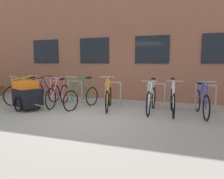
{
  "coord_description": "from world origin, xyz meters",
  "views": [
    {
      "loc": [
        2.4,
        -5.07,
        1.52
      ],
      "look_at": [
        0.13,
        1.6,
        0.61
      ],
      "focal_mm": 33.89,
      "sensor_mm": 36.0,
      "label": 1
    }
  ],
  "objects_px": {
    "bicycle_silver": "(173,101)",
    "bicycle_white": "(151,99)",
    "bicycle_blue": "(202,102)",
    "bicycle_pink": "(58,95)",
    "bike_trailer": "(27,95)",
    "bicycle_orange": "(109,97)",
    "bicycle_maroon": "(44,94)",
    "bicycle_green": "(82,97)",
    "bicycle_yellow": "(25,93)"
  },
  "relations": [
    {
      "from": "bike_trailer",
      "to": "bicycle_yellow",
      "type": "bearing_deg",
      "value": 133.61
    },
    {
      "from": "bicycle_white",
      "to": "bicycle_silver",
      "type": "height_order",
      "value": "bicycle_silver"
    },
    {
      "from": "bicycle_white",
      "to": "bicycle_green",
      "type": "height_order",
      "value": "bicycle_green"
    },
    {
      "from": "bicycle_blue",
      "to": "bike_trailer",
      "type": "height_order",
      "value": "bicycle_blue"
    },
    {
      "from": "bicycle_yellow",
      "to": "bicycle_maroon",
      "type": "bearing_deg",
      "value": 7.36
    },
    {
      "from": "bicycle_green",
      "to": "bicycle_orange",
      "type": "bearing_deg",
      "value": 7.7
    },
    {
      "from": "bicycle_orange",
      "to": "bicycle_silver",
      "type": "distance_m",
      "value": 2.01
    },
    {
      "from": "bicycle_silver",
      "to": "bicycle_pink",
      "type": "bearing_deg",
      "value": -178.38
    },
    {
      "from": "bicycle_maroon",
      "to": "bicycle_white",
      "type": "bearing_deg",
      "value": -0.34
    },
    {
      "from": "bicycle_white",
      "to": "bicycle_silver",
      "type": "bearing_deg",
      "value": -5.83
    },
    {
      "from": "bicycle_silver",
      "to": "bike_trailer",
      "type": "bearing_deg",
      "value": -167.81
    },
    {
      "from": "bicycle_green",
      "to": "bicycle_silver",
      "type": "height_order",
      "value": "bicycle_green"
    },
    {
      "from": "bike_trailer",
      "to": "bicycle_orange",
      "type": "bearing_deg",
      "value": 21.46
    },
    {
      "from": "bike_trailer",
      "to": "bicycle_silver",
      "type": "bearing_deg",
      "value": 12.19
    },
    {
      "from": "bicycle_green",
      "to": "bicycle_yellow",
      "type": "bearing_deg",
      "value": 177.28
    },
    {
      "from": "bicycle_pink",
      "to": "bicycle_yellow",
      "type": "bearing_deg",
      "value": 176.28
    },
    {
      "from": "bicycle_orange",
      "to": "bicycle_blue",
      "type": "distance_m",
      "value": 2.81
    },
    {
      "from": "bicycle_white",
      "to": "bicycle_maroon",
      "type": "xyz_separation_m",
      "value": [
        -3.94,
        0.02,
        -0.02
      ]
    },
    {
      "from": "bicycle_blue",
      "to": "bicycle_orange",
      "type": "bearing_deg",
      "value": -178.48
    },
    {
      "from": "bicycle_white",
      "to": "bicycle_orange",
      "type": "height_order",
      "value": "bicycle_orange"
    },
    {
      "from": "bicycle_green",
      "to": "bike_trailer",
      "type": "height_order",
      "value": "bicycle_green"
    },
    {
      "from": "bicycle_blue",
      "to": "bicycle_maroon",
      "type": "relative_size",
      "value": 1.04
    },
    {
      "from": "bicycle_blue",
      "to": "bicycle_green",
      "type": "bearing_deg",
      "value": -176.97
    },
    {
      "from": "bicycle_yellow",
      "to": "bicycle_white",
      "type": "bearing_deg",
      "value": 0.93
    },
    {
      "from": "bicycle_blue",
      "to": "bicycle_pink",
      "type": "relative_size",
      "value": 0.99
    },
    {
      "from": "bicycle_blue",
      "to": "bicycle_white",
      "type": "bearing_deg",
      "value": -179.82
    },
    {
      "from": "bicycle_white",
      "to": "bike_trailer",
      "type": "bearing_deg",
      "value": -164.93
    },
    {
      "from": "bicycle_yellow",
      "to": "bicycle_maroon",
      "type": "xyz_separation_m",
      "value": [
        0.77,
        0.1,
        -0.01
      ]
    },
    {
      "from": "bicycle_white",
      "to": "bicycle_pink",
      "type": "bearing_deg",
      "value": -176.91
    },
    {
      "from": "bicycle_yellow",
      "to": "bike_trailer",
      "type": "height_order",
      "value": "bicycle_yellow"
    },
    {
      "from": "bicycle_maroon",
      "to": "bike_trailer",
      "type": "height_order",
      "value": "bicycle_maroon"
    },
    {
      "from": "bicycle_blue",
      "to": "bicycle_pink",
      "type": "bearing_deg",
      "value": -177.8
    },
    {
      "from": "bike_trailer",
      "to": "bicycle_pink",
      "type": "bearing_deg",
      "value": 55.22
    },
    {
      "from": "bicycle_silver",
      "to": "bike_trailer",
      "type": "distance_m",
      "value": 4.55
    },
    {
      "from": "bicycle_white",
      "to": "bicycle_maroon",
      "type": "bearing_deg",
      "value": 179.66
    },
    {
      "from": "bicycle_green",
      "to": "bicycle_pink",
      "type": "relative_size",
      "value": 0.97
    },
    {
      "from": "bicycle_silver",
      "to": "bicycle_white",
      "type": "bearing_deg",
      "value": 174.17
    },
    {
      "from": "bicycle_yellow",
      "to": "bicycle_green",
      "type": "bearing_deg",
      "value": -2.72
    },
    {
      "from": "bicycle_yellow",
      "to": "bicycle_blue",
      "type": "height_order",
      "value": "bicycle_yellow"
    },
    {
      "from": "bicycle_white",
      "to": "bicycle_silver",
      "type": "distance_m",
      "value": 0.64
    },
    {
      "from": "bicycle_yellow",
      "to": "bike_trailer",
      "type": "bearing_deg",
      "value": -46.39
    },
    {
      "from": "bicycle_silver",
      "to": "bicycle_blue",
      "type": "bearing_deg",
      "value": 4.97
    },
    {
      "from": "bicycle_yellow",
      "to": "bicycle_pink",
      "type": "relative_size",
      "value": 0.99
    },
    {
      "from": "bicycle_white",
      "to": "bicycle_yellow",
      "type": "distance_m",
      "value": 4.71
    },
    {
      "from": "bicycle_orange",
      "to": "bicycle_white",
      "type": "bearing_deg",
      "value": 2.91
    },
    {
      "from": "bicycle_white",
      "to": "bicycle_silver",
      "type": "relative_size",
      "value": 1.03
    },
    {
      "from": "bicycle_yellow",
      "to": "bike_trailer",
      "type": "distance_m",
      "value": 1.31
    },
    {
      "from": "bicycle_orange",
      "to": "bicycle_maroon",
      "type": "distance_m",
      "value": 2.56
    },
    {
      "from": "bicycle_maroon",
      "to": "bicycle_pink",
      "type": "bearing_deg",
      "value": -15.29
    },
    {
      "from": "bicycle_pink",
      "to": "bicycle_maroon",
      "type": "bearing_deg",
      "value": 164.71
    }
  ]
}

